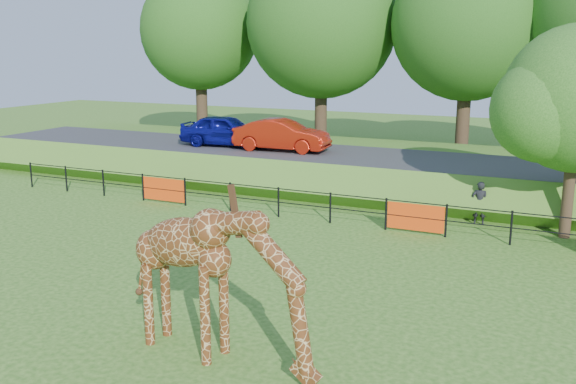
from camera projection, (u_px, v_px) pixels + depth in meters
name	position (u px, v px, depth m)	size (l,w,h in m)	color
ground	(210.00, 305.00, 15.34)	(90.00, 90.00, 0.00)	#2B5C17
giraffe	(219.00, 284.00, 12.32)	(4.45, 0.82, 3.18)	#5C2E12
perimeter_fence	(330.00, 208.00, 22.30)	(28.07, 0.10, 1.10)	black
embankment	(390.00, 168.00, 28.92)	(40.00, 9.00, 1.30)	#2B5C17
road	(381.00, 158.00, 27.43)	(40.00, 5.00, 0.12)	#303033
car_blue	(226.00, 130.00, 30.26)	(1.73, 4.31, 1.47)	#121492
car_red	(282.00, 135.00, 28.86)	(1.50, 4.31, 1.42)	#B81F0D
visitor	(480.00, 203.00, 22.12)	(0.55, 0.36, 1.52)	black
bg_tree_line	(467.00, 23.00, 32.44)	(37.30, 8.80, 11.82)	#332717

